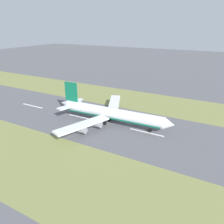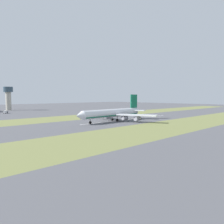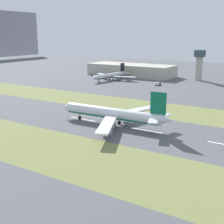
% 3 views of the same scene
% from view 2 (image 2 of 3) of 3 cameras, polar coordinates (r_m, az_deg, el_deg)
% --- Properties ---
extents(ground_plane, '(800.00, 800.00, 0.00)m').
position_cam_2_polar(ground_plane, '(166.23, 0.62, -2.35)').
color(ground_plane, '#56565B').
extents(grass_median_west, '(40.00, 600.00, 0.01)m').
position_cam_2_polar(grass_median_west, '(137.94, 13.83, -3.81)').
color(grass_median_west, olive).
rests_on(grass_median_west, ground).
extents(grass_median_east, '(40.00, 600.00, 0.01)m').
position_cam_2_polar(grass_median_east, '(200.72, -8.40, -1.26)').
color(grass_median_east, olive).
rests_on(grass_median_east, ground).
extents(centreline_dash_near, '(1.20, 18.00, 0.01)m').
position_cam_2_polar(centreline_dash_near, '(209.91, 11.83, -1.07)').
color(centreline_dash_near, silver).
rests_on(centreline_dash_near, ground).
extents(centreline_dash_mid, '(1.20, 18.00, 0.01)m').
position_cam_2_polar(centreline_dash_mid, '(178.50, 4.54, -1.91)').
color(centreline_dash_mid, silver).
rests_on(centreline_dash_mid, ground).
extents(centreline_dash_far, '(1.20, 18.00, 0.01)m').
position_cam_2_polar(centreline_dash_far, '(151.20, -5.62, -3.02)').
color(centreline_dash_far, silver).
rests_on(centreline_dash_far, ground).
extents(airplane_main_jet, '(64.10, 67.15, 20.20)m').
position_cam_2_polar(airplane_main_jet, '(164.63, 0.46, -0.31)').
color(airplane_main_jet, silver).
rests_on(airplane_main_jet, ground).
extents(control_tower, '(12.00, 12.00, 31.17)m').
position_cam_2_polar(control_tower, '(321.66, -25.47, 3.84)').
color(control_tower, '#B2AD9E').
rests_on(control_tower, ground).
extents(service_truck, '(5.87, 5.72, 3.10)m').
position_cam_2_polar(service_truck, '(263.43, -26.05, 0.01)').
color(service_truck, '#4C4C51').
rests_on(service_truck, ground).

